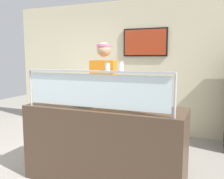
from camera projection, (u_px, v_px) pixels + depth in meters
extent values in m
plane|color=gray|center=(123.00, 160.00, 3.75)|extent=(12.00, 12.00, 0.00)
cube|color=beige|center=(150.00, 67.00, 5.04)|extent=(6.35, 0.08, 2.70)
cube|color=black|center=(145.00, 42.00, 4.96)|extent=(0.89, 0.04, 0.55)
cube|color=#B23819|center=(145.00, 42.00, 4.94)|extent=(0.84, 0.01, 0.50)
cube|color=#4C3828|center=(104.00, 144.00, 3.08)|extent=(1.95, 0.65, 0.95)
cylinder|color=#B2B5BC|center=(31.00, 87.00, 3.08)|extent=(0.02, 0.02, 0.45)
cylinder|color=#B2B5BC|center=(175.00, 96.00, 2.41)|extent=(0.02, 0.02, 0.45)
cube|color=silver|center=(94.00, 91.00, 2.74)|extent=(1.69, 0.01, 0.37)
cube|color=#B2B5BC|center=(94.00, 71.00, 2.71)|extent=(1.75, 0.06, 0.02)
cylinder|color=#9EA0A8|center=(90.00, 104.00, 3.16)|extent=(0.46, 0.46, 0.01)
cylinder|color=tan|center=(90.00, 103.00, 3.16)|extent=(0.44, 0.44, 0.02)
cylinder|color=gold|center=(90.00, 102.00, 3.16)|extent=(0.38, 0.38, 0.01)
cube|color=#ADAFB7|center=(88.00, 101.00, 3.15)|extent=(0.15, 0.29, 0.01)
cylinder|color=white|center=(108.00, 68.00, 2.65)|extent=(0.06, 0.06, 0.07)
cylinder|color=white|center=(108.00, 69.00, 2.65)|extent=(0.05, 0.05, 0.04)
cylinder|color=silver|center=(108.00, 64.00, 2.64)|extent=(0.05, 0.05, 0.02)
cylinder|color=white|center=(121.00, 67.00, 2.59)|extent=(0.07, 0.07, 0.08)
cylinder|color=red|center=(120.00, 68.00, 2.59)|extent=(0.06, 0.06, 0.05)
cylinder|color=silver|center=(121.00, 62.00, 2.58)|extent=(0.06, 0.06, 0.02)
cylinder|color=#23232D|center=(98.00, 127.00, 3.82)|extent=(0.13, 0.13, 0.95)
cylinder|color=#23232D|center=(111.00, 129.00, 3.73)|extent=(0.13, 0.13, 0.95)
cube|color=orange|center=(104.00, 79.00, 3.68)|extent=(0.38, 0.21, 0.55)
sphere|color=tan|center=(104.00, 50.00, 3.62)|extent=(0.21, 0.21, 0.21)
cylinder|color=pink|center=(104.00, 46.00, 3.61)|extent=(0.21, 0.21, 0.04)
cylinder|color=tan|center=(109.00, 88.00, 3.42)|extent=(0.08, 0.34, 0.08)
cube|color=#B7BABF|center=(75.00, 110.00, 5.29)|extent=(0.70, 0.55, 0.85)
cube|color=silver|center=(74.00, 90.00, 5.23)|extent=(0.45, 0.45, 0.04)
cube|color=silver|center=(75.00, 87.00, 5.22)|extent=(0.44, 0.44, 0.04)
cube|color=silver|center=(74.00, 85.00, 5.22)|extent=(0.43, 0.43, 0.04)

